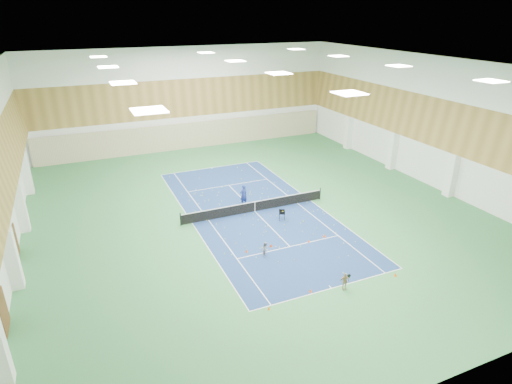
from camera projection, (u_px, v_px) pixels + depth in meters
ground at (255, 211)px, 36.29m from camera, size 40.00×40.00×0.00m
room_shell at (255, 143)px, 33.93m from camera, size 36.00×40.00×12.00m
wood_cladding at (255, 119)px, 33.15m from camera, size 36.00×40.00×8.00m
ceiling_light_grid at (255, 66)px, 31.61m from camera, size 21.40×25.40×0.06m
court_surface at (255, 211)px, 36.29m from camera, size 10.97×23.77×0.01m
tennis_balls_scatter at (255, 211)px, 36.27m from camera, size 10.57×22.77×0.07m
tennis_net at (255, 206)px, 36.08m from camera, size 12.80×0.10×1.10m
back_curtain at (191, 135)px, 52.31m from camera, size 35.40×0.16×3.20m
door_left_a at (4, 312)px, 22.53m from camera, size 0.08×1.80×2.20m
door_left_b at (15, 242)px, 29.27m from camera, size 0.08×1.80×2.20m
coach at (244, 195)px, 37.07m from camera, size 0.79×0.61×1.94m
child_court at (266, 249)px, 29.63m from camera, size 0.64×0.64×1.04m
child_apron at (345, 281)px, 25.98m from camera, size 0.72×0.40×1.16m
ball_cart at (282, 215)px, 34.73m from camera, size 0.63×0.63×0.83m
cone_svc_a at (246, 251)px, 30.16m from camera, size 0.20×0.20×0.22m
cone_svc_b at (271, 245)px, 30.84m from camera, size 0.23×0.23×0.25m
cone_svc_c at (309, 241)px, 31.47m from camera, size 0.19×0.19×0.21m
cone_svc_d at (324, 236)px, 32.18m from camera, size 0.22×0.22×0.24m
cone_base_a at (269, 308)px, 24.40m from camera, size 0.18×0.18×0.20m
cone_base_b at (310, 291)px, 25.90m from camera, size 0.19×0.19×0.21m
cone_base_c at (344, 277)px, 27.17m from camera, size 0.22×0.22×0.24m
cone_base_d at (396, 275)px, 27.45m from camera, size 0.21×0.21×0.23m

